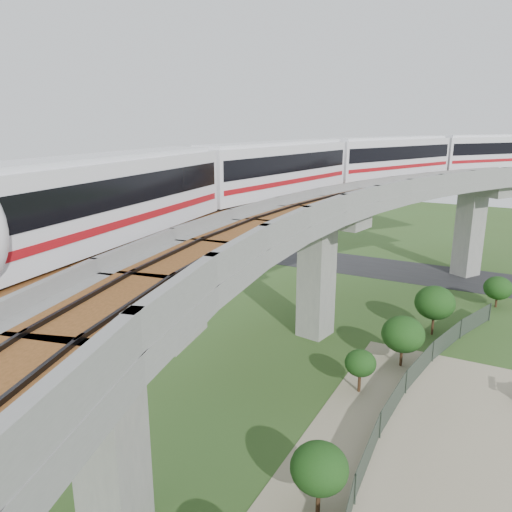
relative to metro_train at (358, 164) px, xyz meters
The scene contains 11 objects.
ground 19.44m from the metro_train, 98.53° to the right, with size 160.00×160.00×0.00m, color #375020.
dirt_lot 23.97m from the metro_train, 55.12° to the right, with size 18.00×26.00×0.04m, color gray.
asphalt_road 19.62m from the metro_train, 98.40° to the left, with size 60.00×8.00×0.03m, color #232326.
viaduct 15.32m from the metro_train, 83.82° to the right, with size 19.58×73.98×11.40m.
metro_train is the anchor object (origin of this frame).
fence 20.29m from the metro_train, 63.19° to the right, with size 3.87×38.73×1.50m.
tree_0 16.81m from the metro_train, 37.93° to the left, with size 2.32×2.32×2.71m.
tree_1 11.73m from the metro_train, ahead, with size 2.90×2.90×3.75m.
tree_2 13.23m from the metro_train, 50.27° to the right, with size 2.73×2.73×3.39m.
tree_3 15.71m from the metro_train, 69.90° to the right, with size 1.82×1.82×2.63m.
tree_4 23.91m from the metro_train, 75.77° to the right, with size 2.33×2.33×3.15m.
Camera 1 is at (13.22, -22.07, 15.32)m, focal length 35.00 mm.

